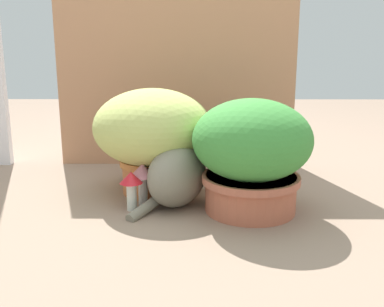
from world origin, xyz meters
The scene contains 7 objects.
ground_plane centered at (0.00, 0.00, 0.00)m, with size 6.00×6.00×0.00m, color gray.
cardboard_backdrop centered at (-0.05, 0.58, 0.43)m, with size 1.08×0.03×0.86m, color tan.
grass_planter centered at (-0.12, 0.16, 0.23)m, with size 0.44×0.44×0.40m.
leafy_planter centered at (0.23, -0.03, 0.20)m, with size 0.40×0.40×0.38m.
cat centered at (-0.01, 0.03, 0.12)m, with size 0.31×0.33×0.32m.
mushroom_ornament_red centered at (-0.18, -0.03, 0.10)m, with size 0.08×0.08×0.14m.
mushroom_ornament_pink centered at (-0.14, 0.02, 0.11)m, with size 0.09×0.09×0.15m.
Camera 1 is at (0.04, -1.50, 0.56)m, focal length 42.57 mm.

